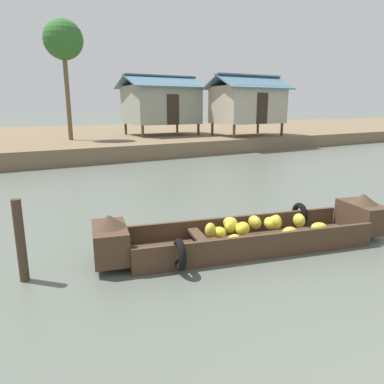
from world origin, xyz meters
The scene contains 7 objects.
ground_plane centered at (0.00, 10.00, 0.00)m, with size 300.00×300.00×0.00m, color #596056.
riverbank_strip centered at (0.00, 26.34, 0.39)m, with size 160.00×20.00×0.78m, color #756047.
banana_boat centered at (1.05, 5.15, 0.29)m, with size 5.73×2.26×0.87m.
stilt_house_mid_left centered at (6.99, 21.71, 2.74)m, with size 4.95×3.87×3.75m.
stilt_house_mid_right centered at (11.37, 18.34, 2.75)m, with size 4.82×3.21×3.73m.
palm_tree_near centered at (1.04, 20.85, 5.90)m, with size 2.05×2.05×6.24m.
mooring_post centered at (-2.78, 5.81, 0.65)m, with size 0.14×0.14×1.29m, color #423323.
Camera 1 is at (-3.05, 0.18, 2.61)m, focal length 33.43 mm.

